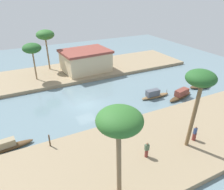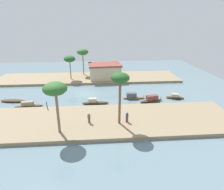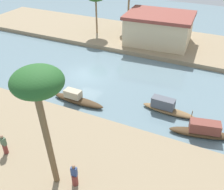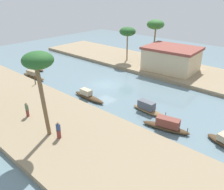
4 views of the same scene
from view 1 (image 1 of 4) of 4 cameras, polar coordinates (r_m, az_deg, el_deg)
river_water at (r=29.93m, az=-7.03°, el=-2.18°), size 71.79×71.79×0.00m
riverbank_left at (r=20.92m, az=4.93°, el=-15.61°), size 48.00×10.55×0.53m
riverbank_right at (r=40.27m, az=-13.05°, el=5.46°), size 48.00×10.55×0.53m
sampan_open_hull at (r=23.84m, az=-26.10°, el=-12.13°), size 5.04×1.32×1.17m
sampan_near_left_bank at (r=31.54m, az=11.02°, el=0.09°), size 4.55×1.10×1.28m
sampan_foreground at (r=26.38m, az=0.28°, el=-5.22°), size 5.08×1.06×1.17m
sampan_with_red_awning at (r=32.40m, az=17.66°, el=0.07°), size 4.86×2.02×1.31m
sampan_with_tall_canopy at (r=36.81m, az=22.18°, el=2.27°), size 3.73×1.98×1.04m
person_on_near_bank at (r=23.31m, az=20.85°, el=-9.66°), size 0.43×0.43×1.61m
person_by_mooring at (r=20.15m, az=9.09°, el=-14.13°), size 0.42×0.35×1.56m
mooring_post at (r=21.92m, az=-16.09°, el=-11.40°), size 0.14×0.14×1.28m
palm_tree_left_near at (r=13.84m, az=2.00°, el=-7.17°), size 3.08×3.08×7.05m
palm_tree_left_far at (r=19.42m, az=22.18°, el=3.30°), size 2.55×2.55×7.73m
palm_tree_right_tall at (r=36.73m, az=-20.31°, el=11.38°), size 2.90×2.90×6.00m
palm_tree_right_short at (r=41.01m, az=-17.14°, el=14.78°), size 3.15×3.15×7.14m
riverside_building at (r=39.89m, az=-6.94°, el=9.04°), size 8.75×6.92×3.74m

